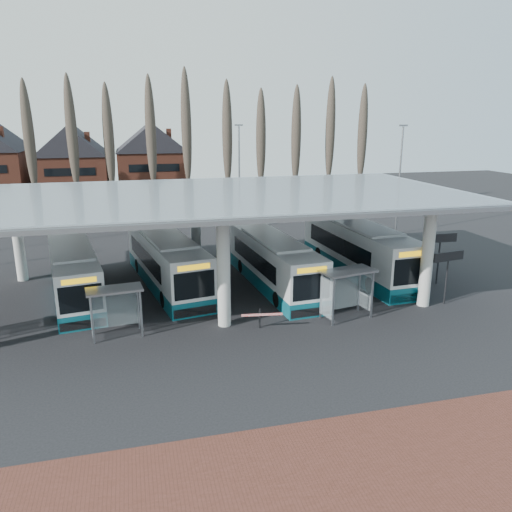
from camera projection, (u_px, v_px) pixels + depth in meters
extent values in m
plane|color=black|center=(234.00, 345.00, 24.51)|extent=(140.00, 140.00, 0.00)
cylinder|color=beige|center=(18.00, 238.00, 33.49)|extent=(0.70, 0.70, 6.00)
cylinder|color=beige|center=(224.00, 272.00, 26.05)|extent=(0.70, 0.70, 6.00)
cylinder|color=beige|center=(196.00, 228.00, 36.32)|extent=(0.70, 0.70, 6.00)
cylinder|color=beige|center=(427.00, 257.00, 28.89)|extent=(0.70, 0.70, 6.00)
cylinder|color=beige|center=(348.00, 220.00, 39.16)|extent=(0.70, 0.70, 6.00)
cube|color=gray|center=(206.00, 195.00, 30.32)|extent=(32.00, 16.00, 0.12)
cube|color=silver|center=(206.00, 194.00, 30.30)|extent=(31.50, 15.50, 0.04)
cone|color=#473D33|center=(30.00, 154.00, 50.10)|extent=(0.36, 0.36, 14.50)
ellipsoid|color=#473D33|center=(28.00, 136.00, 49.63)|extent=(1.10, 1.10, 11.02)
cone|color=#473D33|center=(72.00, 153.00, 51.04)|extent=(0.36, 0.36, 14.50)
ellipsoid|color=#473D33|center=(70.00, 136.00, 50.58)|extent=(1.10, 1.10, 11.02)
cone|color=#473D33|center=(112.00, 153.00, 51.99)|extent=(0.36, 0.36, 14.50)
ellipsoid|color=#473D33|center=(111.00, 136.00, 51.52)|extent=(1.10, 1.10, 11.02)
cone|color=#473D33|center=(151.00, 152.00, 52.93)|extent=(0.36, 0.36, 14.50)
ellipsoid|color=#473D33|center=(151.00, 135.00, 52.47)|extent=(1.10, 1.10, 11.02)
cone|color=#473D33|center=(189.00, 152.00, 53.88)|extent=(0.36, 0.36, 14.50)
ellipsoid|color=#473D33|center=(189.00, 135.00, 53.41)|extent=(1.10, 1.10, 11.02)
cone|color=#473D33|center=(225.00, 151.00, 54.82)|extent=(0.36, 0.36, 14.50)
ellipsoid|color=#473D33|center=(225.00, 135.00, 54.36)|extent=(1.10, 1.10, 11.02)
cone|color=#473D33|center=(261.00, 150.00, 55.77)|extent=(0.36, 0.36, 14.50)
ellipsoid|color=#473D33|center=(261.00, 134.00, 55.31)|extent=(1.10, 1.10, 11.02)
cone|color=#473D33|center=(295.00, 150.00, 56.72)|extent=(0.36, 0.36, 14.50)
ellipsoid|color=#473D33|center=(295.00, 134.00, 56.25)|extent=(1.10, 1.10, 11.02)
cone|color=#473D33|center=(327.00, 149.00, 57.66)|extent=(0.36, 0.36, 14.50)
ellipsoid|color=#473D33|center=(328.00, 134.00, 57.20)|extent=(1.10, 1.10, 11.02)
cone|color=#473D33|center=(359.00, 149.00, 58.61)|extent=(0.36, 0.36, 14.50)
ellipsoid|color=#473D33|center=(360.00, 134.00, 58.14)|extent=(1.10, 1.10, 11.02)
cube|color=brown|center=(75.00, 178.00, 62.08)|extent=(8.00, 10.00, 7.00)
pyramid|color=black|center=(70.00, 120.00, 60.21)|extent=(8.30, 10.30, 3.50)
cube|color=brown|center=(153.00, 176.00, 64.33)|extent=(8.00, 10.00, 7.00)
pyramid|color=black|center=(150.00, 120.00, 62.46)|extent=(8.30, 10.30, 3.50)
cylinder|color=slate|center=(239.00, 179.00, 48.89)|extent=(0.16, 0.16, 10.00)
cube|color=slate|center=(239.00, 125.00, 47.52)|extent=(0.80, 0.15, 0.15)
cylinder|color=slate|center=(399.00, 182.00, 46.59)|extent=(0.16, 0.16, 10.00)
cube|color=slate|center=(403.00, 125.00, 45.23)|extent=(0.80, 0.15, 0.15)
cube|color=silver|center=(73.00, 269.00, 30.76)|extent=(4.24, 11.80, 2.70)
cube|color=#0C505E|center=(75.00, 289.00, 31.11)|extent=(4.26, 11.82, 0.87)
cube|color=silver|center=(71.00, 248.00, 30.39)|extent=(3.27, 7.19, 0.17)
cube|color=black|center=(72.00, 266.00, 31.16)|extent=(3.77, 8.61, 1.06)
cube|color=black|center=(81.00, 299.00, 25.65)|extent=(2.14, 0.40, 1.44)
cube|color=black|center=(67.00, 247.00, 35.84)|extent=(2.07, 0.38, 1.16)
cube|color=#F1B10D|center=(79.00, 281.00, 25.40)|extent=(1.70, 0.32, 0.29)
cube|color=black|center=(83.00, 325.00, 26.05)|extent=(2.32, 0.44, 0.48)
cylinder|color=black|center=(59.00, 312.00, 27.44)|extent=(0.41, 0.96, 0.92)
cylinder|color=black|center=(100.00, 306.00, 28.29)|extent=(0.41, 0.96, 0.92)
cylinder|color=black|center=(54.00, 276.00, 33.66)|extent=(0.41, 0.96, 0.92)
cylinder|color=black|center=(89.00, 272.00, 34.51)|extent=(0.41, 0.96, 0.92)
cube|color=silver|center=(166.00, 258.00, 32.76)|extent=(4.72, 12.61, 2.88)
cube|color=#0C505E|center=(167.00, 278.00, 33.13)|extent=(4.74, 12.64, 0.93)
cube|color=silver|center=(165.00, 236.00, 32.36)|extent=(3.61, 7.70, 0.19)
cube|color=black|center=(164.00, 255.00, 33.18)|extent=(4.16, 9.22, 1.13)
cube|color=black|center=(194.00, 285.00, 27.34)|extent=(2.28, 0.46, 1.54)
cube|color=black|center=(146.00, 237.00, 38.14)|extent=(2.21, 0.45, 1.23)
cube|color=#F1B10D|center=(194.00, 267.00, 27.06)|extent=(1.82, 0.37, 0.31)
cube|color=black|center=(195.00, 311.00, 27.76)|extent=(2.47, 0.51, 0.51)
cylinder|color=black|center=(164.00, 299.00, 29.22)|extent=(0.45, 1.02, 0.99)
cylinder|color=black|center=(203.00, 294.00, 30.15)|extent=(0.45, 1.02, 0.99)
cylinder|color=black|center=(138.00, 266.00, 35.82)|extent=(0.45, 1.02, 0.99)
cylinder|color=black|center=(171.00, 262.00, 36.76)|extent=(0.45, 1.02, 0.99)
cube|color=silver|center=(274.00, 260.00, 32.69)|extent=(3.42, 11.99, 2.76)
cube|color=#0C505E|center=(273.00, 279.00, 33.04)|extent=(3.44, 12.01, 0.89)
cube|color=silver|center=(274.00, 239.00, 32.30)|extent=(2.80, 7.25, 0.18)
cube|color=black|center=(271.00, 256.00, 33.11)|extent=(3.20, 8.69, 1.08)
cube|color=black|center=(311.00, 287.00, 27.29)|extent=(2.21, 0.23, 1.48)
cube|color=black|center=(247.00, 239.00, 38.04)|extent=(2.13, 0.22, 1.18)
cube|color=#F1B10D|center=(312.00, 270.00, 27.03)|extent=(1.76, 0.18, 0.30)
cube|color=black|center=(311.00, 312.00, 27.69)|extent=(2.39, 0.26, 0.49)
cylinder|color=black|center=(278.00, 299.00, 29.26)|extent=(0.35, 0.96, 0.95)
cylinder|color=black|center=(313.00, 295.00, 29.96)|extent=(0.35, 0.96, 0.95)
cylinder|color=black|center=(242.00, 266.00, 35.83)|extent=(0.35, 0.96, 0.95)
cylinder|color=black|center=(271.00, 263.00, 36.53)|extent=(0.35, 0.96, 0.95)
cube|color=silver|center=(358.00, 246.00, 35.42)|extent=(3.46, 13.12, 3.03)
cube|color=#0C505E|center=(357.00, 266.00, 35.81)|extent=(3.48, 13.14, 0.97)
cube|color=silver|center=(360.00, 225.00, 35.00)|extent=(2.90, 7.91, 0.19)
cube|color=black|center=(355.00, 243.00, 35.89)|extent=(3.30, 9.49, 1.19)
cube|color=black|center=(412.00, 271.00, 29.45)|extent=(2.43, 0.20, 1.62)
cube|color=black|center=(321.00, 227.00, 41.35)|extent=(2.35, 0.19, 1.30)
cube|color=#F1B10D|center=(413.00, 254.00, 29.16)|extent=(1.93, 0.16, 0.32)
cube|color=black|center=(409.00, 297.00, 29.89)|extent=(2.62, 0.23, 0.54)
cylinder|color=black|center=(371.00, 285.00, 31.66)|extent=(0.36, 1.05, 1.04)
cylinder|color=black|center=(405.00, 281.00, 32.38)|extent=(0.36, 1.05, 1.04)
cylinder|color=black|center=(320.00, 254.00, 38.93)|extent=(0.36, 1.05, 1.04)
cylinder|color=black|center=(348.00, 251.00, 39.65)|extent=(0.36, 1.05, 1.04)
cube|color=gray|center=(92.00, 320.00, 24.32)|extent=(0.09, 0.09, 2.45)
cube|color=gray|center=(141.00, 314.00, 25.12)|extent=(0.09, 0.09, 2.45)
cube|color=gray|center=(91.00, 313.00, 25.29)|extent=(0.09, 0.09, 2.45)
cube|color=gray|center=(138.00, 307.00, 26.09)|extent=(0.09, 0.09, 2.45)
cube|color=gray|center=(114.00, 289.00, 24.87)|extent=(2.88, 1.66, 0.10)
cube|color=silver|center=(115.00, 308.00, 25.72)|extent=(2.34, 0.30, 1.96)
cube|color=silver|center=(91.00, 316.00, 24.78)|extent=(0.16, 1.07, 1.96)
cube|color=silver|center=(141.00, 309.00, 25.61)|extent=(0.16, 1.07, 1.96)
cube|color=gray|center=(333.00, 302.00, 26.39)|extent=(0.10, 0.10, 2.67)
cube|color=gray|center=(372.00, 295.00, 27.46)|extent=(0.10, 0.10, 2.67)
cube|color=gray|center=(321.00, 295.00, 27.41)|extent=(0.10, 0.10, 2.67)
cube|color=gray|center=(359.00, 289.00, 28.48)|extent=(0.10, 0.10, 2.67)
cube|color=gray|center=(348.00, 271.00, 27.07)|extent=(3.23, 2.06, 0.11)
cube|color=silver|center=(340.00, 291.00, 27.98)|extent=(2.52, 0.55, 2.14)
cube|color=silver|center=(326.00, 298.00, 26.87)|extent=(0.28, 1.16, 2.14)
cube|color=silver|center=(366.00, 291.00, 27.98)|extent=(0.28, 1.16, 2.14)
cylinder|color=black|center=(446.00, 279.00, 29.50)|extent=(0.10, 0.10, 3.14)
cube|color=black|center=(449.00, 256.00, 29.13)|extent=(2.15, 0.46, 0.54)
cylinder|color=black|center=(438.00, 260.00, 33.11)|extent=(0.10, 0.10, 3.36)
cube|color=black|center=(441.00, 238.00, 32.72)|extent=(2.31, 0.21, 0.58)
cube|color=black|center=(260.00, 318.00, 26.36)|extent=(0.08, 0.08, 1.07)
cube|color=red|center=(262.00, 315.00, 25.80)|extent=(2.14, 0.39, 0.10)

